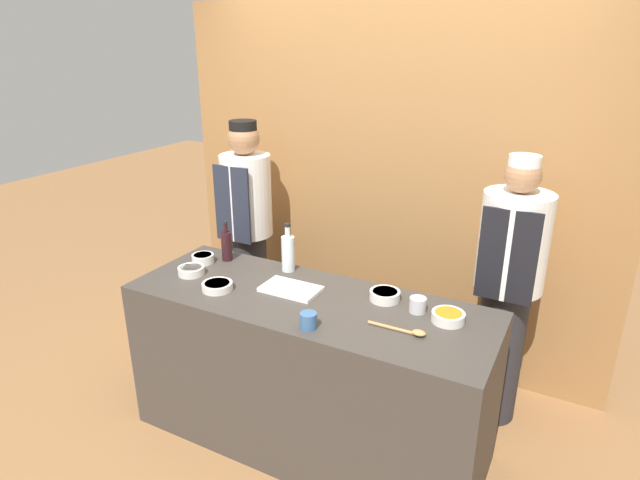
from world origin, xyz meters
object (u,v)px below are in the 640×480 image
sauce_bowl_orange (448,316)px  wooden_spoon (406,330)px  chef_right (507,286)px  cup_steel (418,305)px  chef_left (248,229)px  sauce_bowl_red (191,270)px  sauce_bowl_purple (217,286)px  cutting_board (291,289)px  bottle_clear (288,252)px  sauce_bowl_brown (385,295)px  bottle_wine (227,245)px  cup_blue (308,321)px  sauce_bowl_yellow (203,258)px

sauce_bowl_orange → wooden_spoon: 0.24m
wooden_spoon → chef_right: 0.87m
cup_steel → chef_left: (-1.43, 0.58, -0.03)m
sauce_bowl_red → sauce_bowl_purple: 0.27m
sauce_bowl_purple → wooden_spoon: size_ratio=0.59×
cutting_board → bottle_clear: 0.29m
sauce_bowl_brown → bottle_wine: size_ratio=0.63×
sauce_bowl_orange → cup_blue: bearing=-146.9°
sauce_bowl_purple → sauce_bowl_brown: 0.89m
sauce_bowl_orange → chef_left: size_ratio=0.10×
bottle_clear → chef_right: chef_right is taller
sauce_bowl_yellow → bottle_clear: bearing=15.5°
wooden_spoon → bottle_wine: bearing=166.0°
sauce_bowl_red → wooden_spoon: 1.30m
sauce_bowl_red → cup_blue: (0.88, -0.21, 0.01)m
bottle_clear → chef_right: 1.25m
cutting_board → sauce_bowl_purple: bearing=-153.7°
sauce_bowl_yellow → wooden_spoon: bearing=-8.8°
sauce_bowl_yellow → chef_right: chef_right is taller
sauce_bowl_red → chef_right: bearing=25.2°
sauce_bowl_orange → sauce_bowl_purple: sauce_bowl_orange is taller
cup_steel → bottle_wine: bearing=175.8°
bottle_wine → cup_steel: bearing=-4.2°
sauce_bowl_brown → cup_blue: bearing=-115.8°
sauce_bowl_red → sauce_bowl_brown: size_ratio=0.95×
sauce_bowl_purple → cutting_board: size_ratio=0.53×
bottle_clear → sauce_bowl_brown: bearing=-7.8°
sauce_bowl_orange → cutting_board: 0.83m
bottle_wine → chef_left: (-0.20, 0.49, -0.09)m
sauce_bowl_purple → bottle_clear: size_ratio=0.57×
wooden_spoon → chef_left: size_ratio=0.17×
cup_steel → chef_left: size_ratio=0.05×
bottle_wine → sauce_bowl_yellow: bearing=-135.7°
sauce_bowl_orange → sauce_bowl_yellow: sauce_bowl_yellow is taller
bottle_clear → cup_blue: bearing=-50.9°
sauce_bowl_orange → sauce_bowl_brown: (-0.35, 0.07, 0.00)m
bottle_wine → wooden_spoon: size_ratio=0.89×
sauce_bowl_yellow → sauce_bowl_brown: bearing=2.8°
sauce_bowl_red → bottle_clear: bottle_clear is taller
cup_blue → sauce_bowl_orange: bearing=33.1°
sauce_bowl_brown → wooden_spoon: (0.21, -0.26, -0.01)m
sauce_bowl_purple → cup_blue: cup_blue is taller
bottle_clear → cutting_board: bearing=-56.1°
sauce_bowl_brown → wooden_spoon: bearing=-51.8°
sauce_bowl_yellow → bottle_wine: bearing=44.3°
sauce_bowl_red → bottle_clear: size_ratio=0.52×
cutting_board → chef_left: bearing=138.2°
sauce_bowl_purple → cup_steel: cup_steel is taller
chef_left → sauce_bowl_purple: bearing=-64.8°
cup_steel → chef_right: 0.68m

